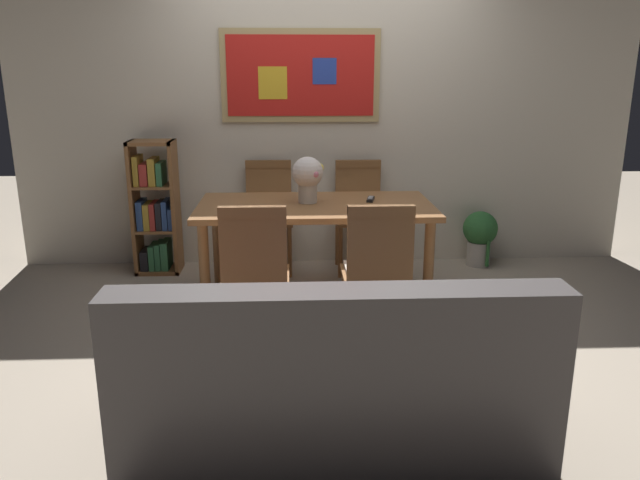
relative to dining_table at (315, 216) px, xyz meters
The scene contains 12 objects.
ground_plane 0.75m from the dining_table, 71.47° to the right, with size 12.00×12.00×0.00m, color tan.
wall_back_with_painting 1.23m from the dining_table, 83.26° to the left, with size 5.20×0.14×2.60m.
dining_table is the anchor object (origin of this frame).
dining_chair_far_left 0.88m from the dining_table, 114.32° to the left, with size 0.40×0.41×0.91m.
dining_chair_near_left 0.87m from the dining_table, 116.34° to the right, with size 0.40×0.41×0.91m.
dining_chair_near_right 0.86m from the dining_table, 66.78° to the right, with size 0.40×0.41×0.91m.
dining_chair_far_right 0.87m from the dining_table, 62.95° to the left, with size 0.40×0.41×0.91m.
leather_couch 1.81m from the dining_table, 89.92° to the right, with size 1.80×0.84×0.84m.
bookshelf 1.50m from the dining_table, 149.71° to the left, with size 0.36×0.28×1.09m.
potted_ivy 1.69m from the dining_table, 28.65° to the left, with size 0.29×0.29×0.51m.
flower_vase 0.29m from the dining_table, 132.04° to the left, with size 0.22×0.22×0.33m.
tv_remote 0.43m from the dining_table, 13.73° to the left, with size 0.08×0.16×0.02m.
Camera 1 is at (-0.29, -3.83, 1.65)m, focal length 34.33 mm.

